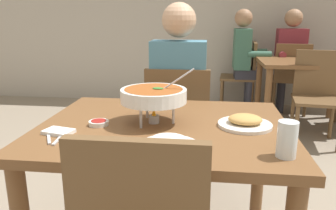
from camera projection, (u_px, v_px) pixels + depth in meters
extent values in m
cube|color=brown|center=(164.00, 128.00, 1.53)|extent=(1.13, 0.91, 0.04)
cylinder|color=brown|center=(92.00, 161.00, 2.06)|extent=(0.07, 0.07, 0.71)
cylinder|color=brown|center=(258.00, 170.00, 1.94)|extent=(0.07, 0.07, 0.71)
cube|color=brown|center=(179.00, 129.00, 2.40)|extent=(0.44, 0.44, 0.03)
cube|color=brown|center=(177.00, 104.00, 2.15)|extent=(0.42, 0.04, 0.45)
cylinder|color=brown|center=(205.00, 149.00, 2.62)|extent=(0.04, 0.04, 0.42)
cylinder|color=brown|center=(158.00, 147.00, 2.66)|extent=(0.04, 0.04, 0.42)
cylinder|color=brown|center=(204.00, 171.00, 2.26)|extent=(0.04, 0.04, 0.42)
cylinder|color=brown|center=(149.00, 168.00, 2.30)|extent=(0.04, 0.04, 0.42)
cylinder|color=#2D2D38|center=(193.00, 155.00, 2.46)|extent=(0.10, 0.10, 0.45)
cylinder|color=#2D2D38|center=(166.00, 154.00, 2.49)|extent=(0.10, 0.10, 0.45)
cube|color=#2D2D38|center=(179.00, 120.00, 2.36)|extent=(0.32, 0.32, 0.12)
cube|color=teal|center=(179.00, 79.00, 2.21)|extent=(0.36, 0.20, 0.50)
sphere|color=tan|center=(179.00, 20.00, 2.11)|extent=(0.22, 0.22, 0.22)
cylinder|color=teal|center=(203.00, 81.00, 2.39)|extent=(0.08, 0.28, 0.08)
cylinder|color=teal|center=(159.00, 80.00, 2.43)|extent=(0.08, 0.28, 0.08)
cylinder|color=silver|center=(173.00, 113.00, 1.51)|extent=(0.01, 0.01, 0.10)
cylinder|color=silver|center=(147.00, 108.00, 1.60)|extent=(0.01, 0.01, 0.10)
cylinder|color=silver|center=(141.00, 117.00, 1.46)|extent=(0.01, 0.01, 0.10)
torus|color=silver|center=(154.00, 102.00, 1.51)|extent=(0.21, 0.21, 0.01)
cylinder|color=#B2B2B7|center=(154.00, 119.00, 1.53)|extent=(0.05, 0.05, 0.04)
cone|color=orange|center=(154.00, 112.00, 1.52)|extent=(0.02, 0.02, 0.04)
cylinder|color=white|center=(154.00, 96.00, 1.50)|extent=(0.30, 0.30, 0.06)
cylinder|color=#994C1E|center=(154.00, 90.00, 1.50)|extent=(0.26, 0.26, 0.01)
ellipsoid|color=#388433|center=(158.00, 88.00, 1.49)|extent=(0.05, 0.03, 0.01)
cylinder|color=silver|center=(174.00, 82.00, 1.50)|extent=(0.18, 0.01, 0.13)
cylinder|color=white|center=(169.00, 147.00, 1.23)|extent=(0.24, 0.24, 0.01)
ellipsoid|color=white|center=(169.00, 141.00, 1.23)|extent=(0.15, 0.13, 0.04)
cylinder|color=white|center=(245.00, 125.00, 1.49)|extent=(0.24, 0.24, 0.01)
ellipsoid|color=tan|center=(245.00, 119.00, 1.48)|extent=(0.15, 0.13, 0.04)
cylinder|color=white|center=(99.00, 123.00, 1.50)|extent=(0.09, 0.09, 0.02)
cylinder|color=maroon|center=(99.00, 121.00, 1.50)|extent=(0.07, 0.07, 0.01)
cube|color=white|center=(59.00, 132.00, 1.40)|extent=(0.14, 0.11, 0.02)
cube|color=silver|center=(49.00, 137.00, 1.35)|extent=(0.09, 0.16, 0.01)
cube|color=silver|center=(60.00, 137.00, 1.35)|extent=(0.03, 0.17, 0.01)
cylinder|color=silver|center=(287.00, 139.00, 1.15)|extent=(0.07, 0.07, 0.13)
cylinder|color=gold|center=(287.00, 145.00, 1.16)|extent=(0.06, 0.06, 0.08)
cube|color=brown|center=(306.00, 62.00, 3.67)|extent=(1.00, 0.80, 0.04)
cylinder|color=brown|center=(267.00, 102.00, 3.50)|extent=(0.07, 0.07, 0.71)
cylinder|color=brown|center=(258.00, 88.00, 4.15)|extent=(0.07, 0.07, 0.71)
cylinder|color=brown|center=(332.00, 90.00, 4.05)|extent=(0.07, 0.07, 0.71)
cube|color=brown|center=(237.00, 78.00, 4.40)|extent=(0.47, 0.47, 0.03)
cube|color=brown|center=(254.00, 60.00, 4.30)|extent=(0.07, 0.42, 0.45)
cylinder|color=brown|center=(222.00, 91.00, 4.67)|extent=(0.04, 0.04, 0.42)
cylinder|color=brown|center=(221.00, 97.00, 4.31)|extent=(0.04, 0.04, 0.42)
cylinder|color=brown|center=(250.00, 92.00, 4.60)|extent=(0.04, 0.04, 0.42)
cylinder|color=brown|center=(252.00, 98.00, 4.24)|extent=(0.04, 0.04, 0.42)
cube|color=brown|center=(289.00, 79.00, 4.28)|extent=(0.48, 0.48, 0.03)
cube|color=brown|center=(293.00, 63.00, 4.03)|extent=(0.42, 0.08, 0.45)
cylinder|color=brown|center=(301.00, 94.00, 4.48)|extent=(0.04, 0.04, 0.42)
cylinder|color=brown|center=(271.00, 92.00, 4.56)|extent=(0.04, 0.04, 0.42)
cylinder|color=brown|center=(305.00, 100.00, 4.12)|extent=(0.04, 0.04, 0.42)
cylinder|color=brown|center=(273.00, 99.00, 4.20)|extent=(0.04, 0.04, 0.42)
cube|color=brown|center=(317.00, 101.00, 3.20)|extent=(0.49, 0.49, 0.03)
cube|color=brown|center=(317.00, 73.00, 3.32)|extent=(0.42, 0.10, 0.45)
cylinder|color=brown|center=(296.00, 127.00, 3.13)|extent=(0.04, 0.04, 0.42)
cylinder|color=brown|center=(292.00, 116.00, 3.48)|extent=(0.04, 0.04, 0.42)
cylinder|color=brown|center=(331.00, 119.00, 3.39)|extent=(0.04, 0.04, 0.42)
cylinder|color=#2D2D38|center=(249.00, 96.00, 4.26)|extent=(0.10, 0.10, 0.45)
cylinder|color=#2D2D38|center=(248.00, 93.00, 4.46)|extent=(0.10, 0.10, 0.45)
cube|color=#2D2D38|center=(247.00, 73.00, 4.29)|extent=(0.32, 0.32, 0.12)
cube|color=#3D6B56|center=(242.00, 49.00, 4.22)|extent=(0.20, 0.36, 0.50)
sphere|color=#A57756|center=(244.00, 18.00, 4.12)|extent=(0.22, 0.22, 0.22)
cylinder|color=#3D6B56|center=(260.00, 54.00, 4.06)|extent=(0.28, 0.08, 0.08)
cylinder|color=#3D6B56|center=(256.00, 52.00, 4.36)|extent=(0.28, 0.08, 0.08)
cylinder|color=#2D2D38|center=(281.00, 96.00, 4.30)|extent=(0.10, 0.10, 0.45)
cylinder|color=#2D2D38|center=(297.00, 96.00, 4.28)|extent=(0.10, 0.10, 0.45)
cube|color=#2D2D38|center=(290.00, 74.00, 4.25)|extent=(0.32, 0.32, 0.12)
cube|color=maroon|center=(291.00, 49.00, 4.25)|extent=(0.36, 0.20, 0.50)
sphere|color=#A57756|center=(294.00, 18.00, 4.15)|extent=(0.22, 0.22, 0.22)
cylinder|color=maroon|center=(281.00, 54.00, 4.09)|extent=(0.08, 0.28, 0.08)
cylinder|color=maroon|center=(308.00, 54.00, 4.05)|extent=(0.08, 0.28, 0.08)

